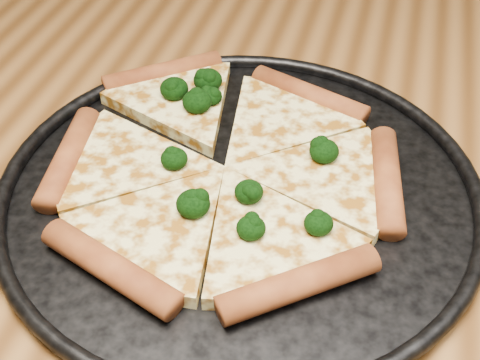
# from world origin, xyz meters

# --- Properties ---
(dining_table) EXTENTS (1.20, 0.90, 0.75)m
(dining_table) POSITION_xyz_m (0.00, 0.00, 0.66)
(dining_table) COLOR brown
(dining_table) RESTS_ON ground
(pizza_pan) EXTENTS (0.41, 0.41, 0.02)m
(pizza_pan) POSITION_xyz_m (-0.11, -0.01, 0.76)
(pizza_pan) COLOR black
(pizza_pan) RESTS_ON dining_table
(pizza) EXTENTS (0.32, 0.34, 0.02)m
(pizza) POSITION_xyz_m (-0.13, 0.00, 0.77)
(pizza) COLOR #FFF29C
(pizza) RESTS_ON pizza_pan
(broccoli_florets) EXTENTS (0.19, 0.21, 0.02)m
(broccoli_florets) POSITION_xyz_m (-0.14, 0.03, 0.78)
(broccoli_florets) COLOR black
(broccoli_florets) RESTS_ON pizza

